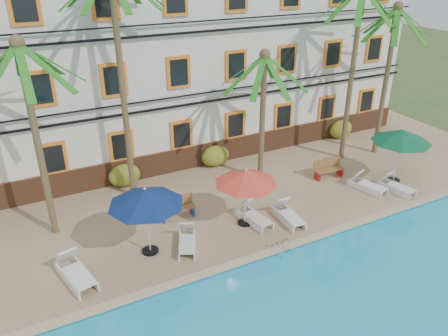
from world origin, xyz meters
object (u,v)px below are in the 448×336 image
palm_b (120,60)px  lounger_a (75,272)px  palm_d (355,53)px  lounger_c (253,216)px  lounger_b (187,240)px  bench_right (328,168)px  umbrella_blue (146,197)px  umbrella_green (402,136)px  lounger_f (396,186)px  umbrella_red (246,177)px  bench_left (177,207)px  pool_ladder (283,250)px  palm_e (389,61)px  lounger_d (288,215)px  lounger_e (367,185)px  palm_c (263,98)px  palm_a (32,115)px

palm_b → lounger_a: (-3.38, -4.63, -5.84)m
palm_d → lounger_c: (-7.46, -3.27, -5.31)m
lounger_b → bench_right: bench_right is taller
umbrella_blue → lounger_a: (-2.73, -0.32, -2.01)m
umbrella_green → lounger_f: (-0.67, -0.75, -2.08)m
palm_b → umbrella_red: size_ratio=3.91×
bench_left → pool_ladder: (2.63, -3.95, -0.47)m
lounger_f → palm_e: bearing=57.8°
umbrella_red → lounger_c: bearing=-5.0°
lounger_a → lounger_d: (8.45, -0.25, -0.04)m
umbrella_blue → lounger_d: umbrella_blue is taller
lounger_a → lounger_f: bearing=-1.9°
lounger_e → bench_right: bearing=111.9°
palm_e → lounger_d: size_ratio=4.37×
palm_d → pool_ladder: bearing=-143.9°
lounger_a → lounger_c: lounger_a is taller
lounger_a → lounger_b: lounger_a is taller
palm_c → bench_right: 4.92m
umbrella_blue → palm_c: bearing=25.7°
palm_a → palm_c: palm_a is taller
palm_b → lounger_d: (5.07, -4.88, -5.87)m
umbrella_red → bench_right: 6.19m
umbrella_blue → umbrella_red: bearing=0.4°
bench_left → bench_right: same height
palm_a → umbrella_green: palm_a is taller
lounger_c → lounger_f: size_ratio=1.04×
lounger_b → lounger_f: (10.26, -0.48, -0.00)m
palm_b → umbrella_green: bearing=-20.5°
lounger_d → lounger_e: size_ratio=0.96×
palm_e → palm_b: bearing=174.3°
umbrella_green → lounger_d: umbrella_green is taller
palm_b → umbrella_red: 6.76m
umbrella_blue → umbrella_green: bearing=-0.2°
palm_c → bench_left: 6.29m
bench_right → pool_ladder: bench_right is taller
lounger_d → bench_left: bearing=149.3°
umbrella_blue → bench_right: bearing=10.4°
lounger_e → lounger_c: bearing=179.2°
palm_a → lounger_d: size_ratio=4.21×
palm_e → umbrella_blue: bearing=-168.0°
palm_d → lounger_b: bearing=-161.3°
palm_b → lounger_e: size_ratio=5.25×
palm_c → pool_ladder: palm_c is taller
palm_b → palm_a: bearing=-159.5°
palm_c → palm_b: bearing=169.9°
lounger_c → palm_d: bearing=23.6°
umbrella_blue → lounger_d: (5.73, -0.57, -2.05)m
pool_ladder → bench_left: bearing=123.7°
lounger_b → pool_ladder: bearing=-31.3°
lounger_e → lounger_f: (1.12, -0.69, -0.01)m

